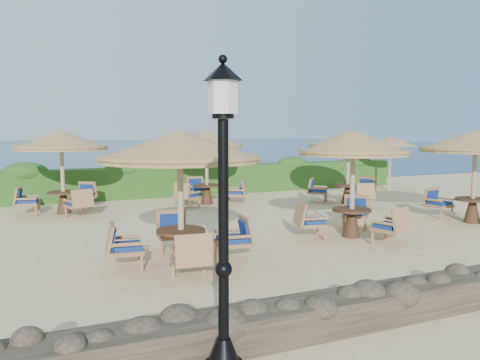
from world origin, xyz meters
TOP-DOWN VIEW (x-y plane):
  - ground at (0.00, 0.00)m, footprint 120.00×120.00m
  - sea at (0.00, 70.00)m, footprint 160.00×160.00m
  - hedge at (0.00, 7.20)m, footprint 18.00×0.90m
  - lamp_post at (-4.80, -6.80)m, footprint 0.44×0.44m
  - extra_parasol at (7.80, 5.20)m, footprint 2.30×2.30m
  - cafe_set_0 at (-4.02, -2.47)m, footprint 3.16×3.16m
  - cafe_set_1 at (0.56, -1.79)m, footprint 2.78×2.77m
  - cafe_set_2 at (4.86, -1.68)m, footprint 3.07×3.07m
  - cafe_set_3 at (-5.86, 4.58)m, footprint 2.88×2.88m
  - cafe_set_4 at (-1.01, 4.60)m, footprint 2.77×2.71m
  - cafe_set_5 at (3.72, 2.69)m, footprint 2.87×2.87m

SIDE VIEW (x-z plane):
  - ground at x=0.00m, z-range 0.00..0.00m
  - sea at x=0.00m, z-range 0.00..0.00m
  - hedge at x=0.00m, z-range 0.00..1.20m
  - lamp_post at x=-4.80m, z-range -0.10..3.21m
  - cafe_set_4 at x=-1.01m, z-range 0.54..3.19m
  - cafe_set_1 at x=0.56m, z-range 0.55..3.21m
  - cafe_set_0 at x=-4.02m, z-range 0.58..3.23m
  - cafe_set_5 at x=3.72m, z-range 0.60..3.25m
  - cafe_set_3 at x=-5.86m, z-range 0.60..3.26m
  - cafe_set_2 at x=4.86m, z-range 0.73..3.38m
  - extra_parasol at x=7.80m, z-range 0.97..3.37m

